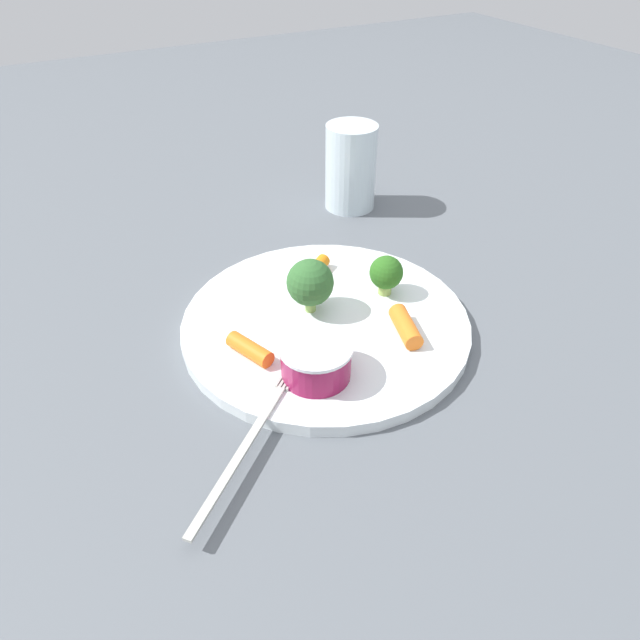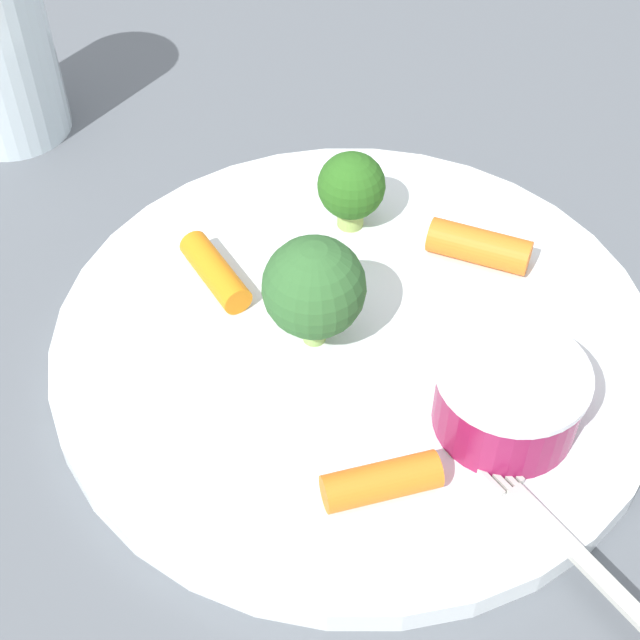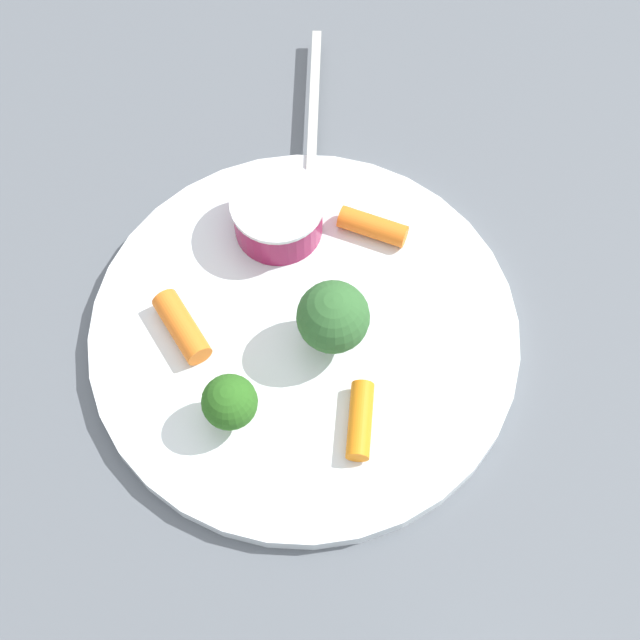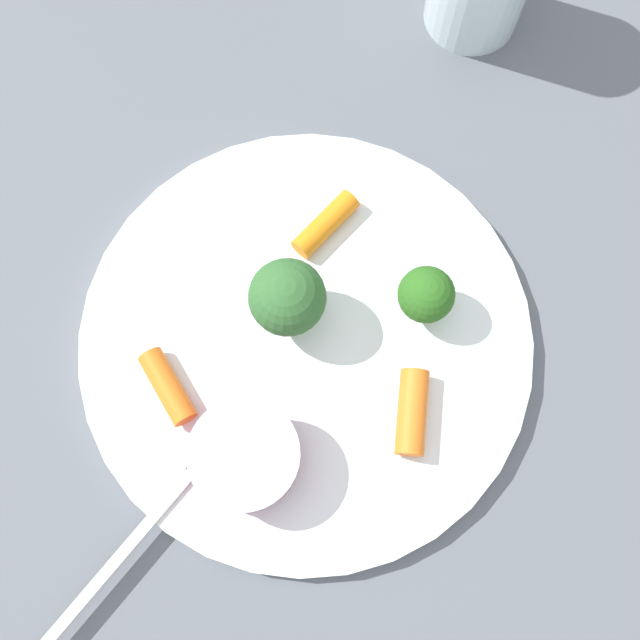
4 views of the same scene
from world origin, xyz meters
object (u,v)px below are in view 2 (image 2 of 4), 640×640
(plate, at_px, (355,339))
(broccoli_floret_0, at_px, (351,187))
(carrot_stick_2, at_px, (479,246))
(carrot_stick_0, at_px, (381,481))
(carrot_stick_1, at_px, (215,272))
(sauce_cup, at_px, (508,396))
(fork, at_px, (620,598))
(broccoli_floret_1, at_px, (314,288))

(plate, distance_m, broccoli_floret_0, 0.08)
(broccoli_floret_0, distance_m, carrot_stick_2, 0.07)
(carrot_stick_0, bearing_deg, carrot_stick_2, 73.93)
(carrot_stick_1, height_order, carrot_stick_2, carrot_stick_2)
(sauce_cup, distance_m, broccoli_floret_0, 0.14)
(carrot_stick_1, xyz_separation_m, fork, (0.17, -0.14, -0.01))
(broccoli_floret_1, xyz_separation_m, carrot_stick_2, (0.07, 0.06, -0.02))
(sauce_cup, bearing_deg, broccoli_floret_0, 121.74)
(broccoli_floret_0, xyz_separation_m, fork, (0.11, -0.19, -0.02))
(sauce_cup, relative_size, carrot_stick_2, 1.26)
(carrot_stick_0, relative_size, carrot_stick_1, 0.97)
(sauce_cup, distance_m, carrot_stick_0, 0.06)
(carrot_stick_1, distance_m, carrot_stick_2, 0.13)
(sauce_cup, distance_m, fork, 0.09)
(broccoli_floret_1, distance_m, carrot_stick_0, 0.09)
(broccoli_floret_0, relative_size, carrot_stick_2, 0.85)
(broccoli_floret_0, xyz_separation_m, carrot_stick_2, (0.06, -0.02, -0.02))
(plate, relative_size, carrot_stick_0, 5.98)
(sauce_cup, relative_size, broccoli_floret_1, 1.13)
(plate, distance_m, carrot_stick_0, 0.09)
(plate, xyz_separation_m, fork, (0.10, -0.12, 0.01))
(broccoli_floret_0, bearing_deg, carrot_stick_2, -17.22)
(plate, distance_m, broccoli_floret_1, 0.04)
(carrot_stick_0, bearing_deg, broccoli_floret_1, 113.70)
(broccoli_floret_0, bearing_deg, carrot_stick_1, -141.17)
(fork, bearing_deg, broccoli_floret_1, 136.83)
(broccoli_floret_0, height_order, broccoli_floret_1, broccoli_floret_1)
(sauce_cup, xyz_separation_m, broccoli_floret_0, (-0.07, 0.12, 0.01))
(plate, xyz_separation_m, carrot_stick_0, (0.02, -0.08, 0.01))
(carrot_stick_0, bearing_deg, broccoli_floret_0, 98.70)
(fork, bearing_deg, carrot_stick_0, 157.46)
(plate, xyz_separation_m, carrot_stick_2, (0.06, 0.05, 0.01))
(broccoli_floret_1, relative_size, fork, 0.40)
(broccoli_floret_0, bearing_deg, carrot_stick_0, -81.30)
(carrot_stick_1, relative_size, carrot_stick_2, 0.97)
(plate, xyz_separation_m, carrot_stick_1, (-0.07, 0.02, 0.01))
(broccoli_floret_1, distance_m, carrot_stick_2, 0.10)
(broccoli_floret_0, height_order, carrot_stick_0, broccoli_floret_0)
(broccoli_floret_0, bearing_deg, plate, -83.68)
(carrot_stick_2, bearing_deg, sauce_cup, -84.74)
(carrot_stick_2, bearing_deg, broccoli_floret_0, 162.78)
(broccoli_floret_1, bearing_deg, sauce_cup, -24.59)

